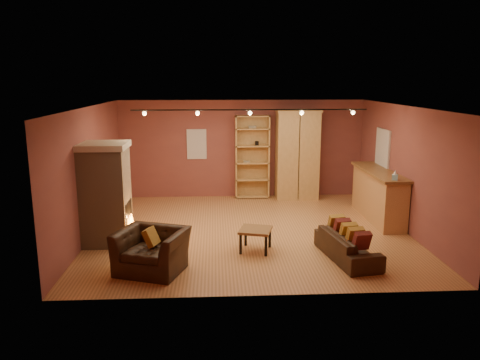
{
  "coord_description": "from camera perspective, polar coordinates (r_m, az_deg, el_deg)",
  "views": [
    {
      "loc": [
        -0.79,
        -10.12,
        3.39
      ],
      "look_at": [
        -0.22,
        0.2,
        1.14
      ],
      "focal_mm": 35.0,
      "sensor_mm": 36.0,
      "label": 1
    }
  ],
  "objects": [
    {
      "name": "left_wall",
      "position": [
        10.67,
        -17.82,
        0.92
      ],
      "size": [
        0.02,
        6.5,
        2.8
      ],
      "primitive_type": "cube",
      "color": "brown",
      "rests_on": "floor"
    },
    {
      "name": "track_rail",
      "position": [
        10.37,
        1.23,
        8.39
      ],
      "size": [
        5.2,
        0.09,
        0.13
      ],
      "color": "black",
      "rests_on": "ceiling"
    },
    {
      "name": "right_wall",
      "position": [
        11.17,
        19.49,
        1.29
      ],
      "size": [
        0.02,
        6.5,
        2.8
      ],
      "primitive_type": "cube",
      "color": "brown",
      "rests_on": "floor"
    },
    {
      "name": "loveseat",
      "position": [
        9.23,
        12.98,
        -7.25
      ],
      "size": [
        0.78,
        1.78,
        0.73
      ],
      "rotation": [
        0.0,
        0.0,
        1.74
      ],
      "color": "black",
      "rests_on": "floor"
    },
    {
      "name": "fireplace",
      "position": [
        10.06,
        -16.01,
        -1.61
      ],
      "size": [
        1.01,
        0.98,
        2.12
      ],
      "color": "tan",
      "rests_on": "floor"
    },
    {
      "name": "bookcase",
      "position": [
        13.47,
        1.48,
        2.94
      ],
      "size": [
        0.97,
        0.38,
        2.38
      ],
      "color": "tan",
      "rests_on": "floor"
    },
    {
      "name": "armchair",
      "position": [
        8.55,
        -10.75,
        -7.64
      ],
      "size": [
        1.35,
        1.09,
        1.02
      ],
      "rotation": [
        0.0,
        0.0,
        -0.33
      ],
      "color": "black",
      "rests_on": "floor"
    },
    {
      "name": "right_window",
      "position": [
        12.4,
        17.0,
        3.66
      ],
      "size": [
        0.05,
        0.9,
        1.0
      ],
      "primitive_type": "cube",
      "color": "silver",
      "rests_on": "right_wall"
    },
    {
      "name": "floor",
      "position": [
        10.7,
        1.25,
        -6.21
      ],
      "size": [
        7.0,
        7.0,
        0.0
      ],
      "primitive_type": "plane",
      "color": "#A06538",
      "rests_on": "ground"
    },
    {
      "name": "tissue_box",
      "position": [
        10.77,
        18.37,
        0.47
      ],
      "size": [
        0.14,
        0.14,
        0.21
      ],
      "rotation": [
        0.0,
        0.0,
        -0.4
      ],
      "color": "#8BC8DF",
      "rests_on": "bar_counter"
    },
    {
      "name": "back_wall",
      "position": [
        13.54,
        0.23,
        3.81
      ],
      "size": [
        7.0,
        0.02,
        2.8
      ],
      "primitive_type": "cube",
      "color": "brown",
      "rests_on": "floor"
    },
    {
      "name": "back_window",
      "position": [
        13.49,
        -5.3,
        4.37
      ],
      "size": [
        0.56,
        0.04,
        0.86
      ],
      "primitive_type": "cube",
      "color": "silver",
      "rests_on": "back_wall"
    },
    {
      "name": "ceiling",
      "position": [
        10.17,
        1.32,
        8.94
      ],
      "size": [
        7.0,
        7.0,
        0.0
      ],
      "primitive_type": "plane",
      "rotation": [
        3.14,
        0.0,
        0.0
      ],
      "color": "brown",
      "rests_on": "back_wall"
    },
    {
      "name": "armoire",
      "position": [
        13.42,
        6.98,
        3.1
      ],
      "size": [
        1.25,
        0.71,
        2.54
      ],
      "color": "tan",
      "rests_on": "floor"
    },
    {
      "name": "coffee_table",
      "position": [
        9.4,
        1.9,
        -6.36
      ],
      "size": [
        0.74,
        0.74,
        0.46
      ],
      "rotation": [
        0.0,
        0.0,
        -0.27
      ],
      "color": "brown",
      "rests_on": "floor"
    },
    {
      "name": "bar_counter",
      "position": [
        11.92,
        16.51,
        -1.72
      ],
      "size": [
        0.67,
        2.54,
        1.22
      ],
      "color": "tan",
      "rests_on": "floor"
    }
  ]
}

